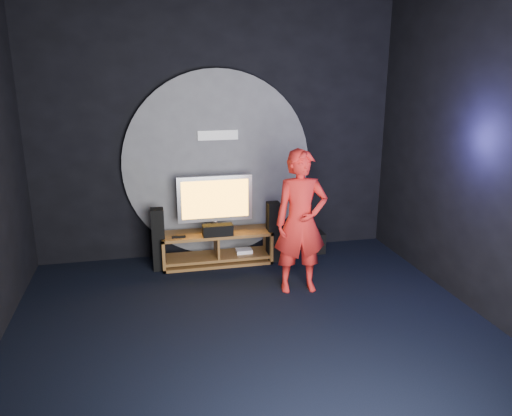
% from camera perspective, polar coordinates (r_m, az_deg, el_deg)
% --- Properties ---
extents(floor, '(5.00, 5.00, 0.00)m').
position_cam_1_polar(floor, '(5.17, 0.08, -14.63)').
color(floor, black).
rests_on(floor, ground).
extents(back_wall, '(5.00, 0.04, 3.50)m').
position_cam_1_polar(back_wall, '(6.96, -4.52, 8.66)').
color(back_wall, black).
rests_on(back_wall, ground).
extents(front_wall, '(5.00, 0.04, 3.50)m').
position_cam_1_polar(front_wall, '(2.26, 14.36, -7.51)').
color(front_wall, black).
rests_on(front_wall, ground).
extents(right_wall, '(0.04, 5.00, 3.50)m').
position_cam_1_polar(right_wall, '(5.63, 25.85, 5.38)').
color(right_wall, black).
rests_on(right_wall, ground).
extents(wall_disc_panel, '(2.60, 0.11, 2.60)m').
position_cam_1_polar(wall_disc_panel, '(6.98, -4.37, 4.95)').
color(wall_disc_panel, '#515156').
rests_on(wall_disc_panel, ground).
extents(media_console, '(1.49, 0.45, 0.45)m').
position_cam_1_polar(media_console, '(6.90, -4.45, -4.76)').
color(media_console, brown).
rests_on(media_console, ground).
extents(tv, '(1.01, 0.22, 0.77)m').
position_cam_1_polar(tv, '(6.75, -4.71, 0.79)').
color(tv, '#B3B3BA').
rests_on(tv, media_console).
extents(center_speaker, '(0.40, 0.15, 0.15)m').
position_cam_1_polar(center_speaker, '(6.65, -4.38, -2.54)').
color(center_speaker, black).
rests_on(center_speaker, media_console).
extents(remote, '(0.18, 0.05, 0.02)m').
position_cam_1_polar(remote, '(6.64, -8.82, -3.28)').
color(remote, black).
rests_on(remote, media_console).
extents(tower_speaker_left, '(0.17, 0.19, 0.84)m').
position_cam_1_polar(tower_speaker_left, '(6.72, -11.10, -3.54)').
color(tower_speaker_left, black).
rests_on(tower_speaker_left, ground).
extents(tower_speaker_right, '(0.17, 0.19, 0.84)m').
position_cam_1_polar(tower_speaker_right, '(6.89, 1.99, -2.74)').
color(tower_speaker_right, black).
rests_on(tower_speaker_right, ground).
extents(subwoofer, '(0.27, 0.27, 0.30)m').
position_cam_1_polar(subwoofer, '(7.34, 6.65, -3.89)').
color(subwoofer, black).
rests_on(subwoofer, ground).
extents(player, '(0.65, 0.45, 1.72)m').
position_cam_1_polar(player, '(5.89, 5.14, -1.60)').
color(player, red).
rests_on(player, ground).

